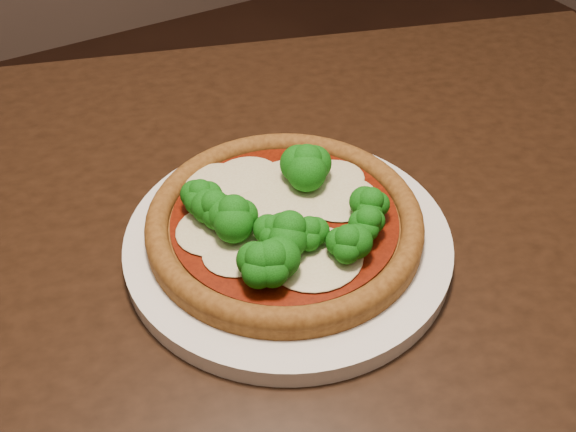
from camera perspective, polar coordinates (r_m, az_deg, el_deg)
dining_table at (r=0.65m, az=-2.06°, el=-11.22°), size 1.30×1.15×0.75m
plate at (r=0.58m, az=-0.00°, el=-2.25°), size 0.29×0.29×0.02m
pizza at (r=0.56m, az=-0.38°, el=-0.28°), size 0.25×0.25×0.06m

